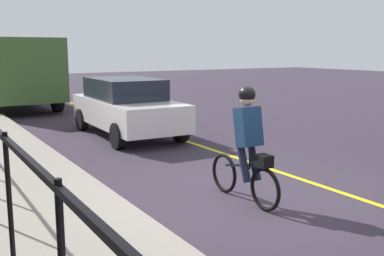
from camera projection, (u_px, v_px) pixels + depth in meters
name	position (u px, v px, depth m)	size (l,w,h in m)	color
ground_plane	(241.00, 198.00, 7.35)	(80.00, 80.00, 0.00)	#342B38
lane_line_centre	(312.00, 183.00, 8.17)	(36.00, 0.12, 0.01)	yellow
sidewalk	(21.00, 239.00, 5.59)	(40.00, 3.20, 0.15)	gray
cyclist_lead	(247.00, 145.00, 6.99)	(1.71, 0.36, 1.83)	black
parked_sedan_rear	(127.00, 106.00, 12.56)	(4.45, 2.02, 1.58)	white
box_truck_background	(14.00, 70.00, 18.23)	(6.76, 2.67, 2.78)	#3E622E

